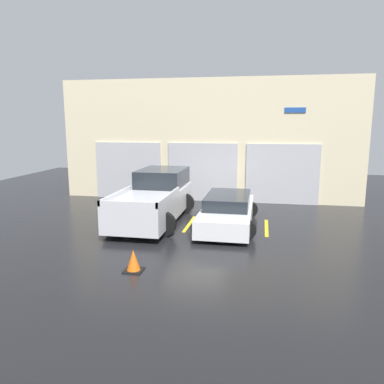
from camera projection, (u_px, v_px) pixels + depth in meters
ground_plane at (195, 216)px, 14.91m from camera, size 28.00×28.00×0.00m
shophouse_building at (208, 142)px, 17.58m from camera, size 14.14×0.68×5.67m
pickup_truck at (155, 198)px, 14.10m from camera, size 2.51×5.28×1.82m
sedan_white at (228, 211)px, 13.39m from camera, size 2.11×4.66×1.13m
parking_stripe_far_left at (118, 220)px, 14.21m from camera, size 0.12×2.20×0.01m
parking_stripe_left at (189, 224)px, 13.71m from camera, size 0.12×2.20×0.01m
parking_stripe_centre at (266, 228)px, 13.21m from camera, size 0.12×2.20×0.01m
traffic_cone at (133, 261)px, 9.32m from camera, size 0.47×0.47×0.55m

